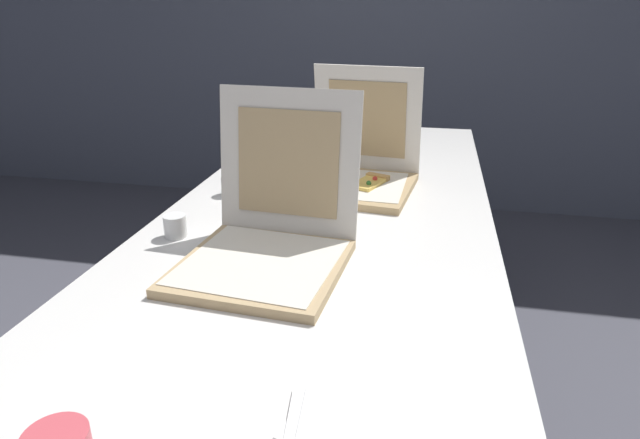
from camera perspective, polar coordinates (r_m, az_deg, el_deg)
wall_back at (r=3.60m, az=7.90°, el=21.90°), size 10.00×0.10×2.60m
table at (r=1.55m, az=0.63°, el=-1.00°), size 0.92×2.42×0.74m
pizza_box_front at (r=1.24m, az=-5.56°, el=-2.29°), size 0.39×0.43×0.38m
pizza_box_middle at (r=1.75m, az=4.03°, el=5.11°), size 0.40×0.40×0.37m
cup_white_far at (r=1.92m, az=-3.98°, el=5.90°), size 0.06×0.06×0.06m
cup_white_mid at (r=1.71m, az=-9.41°, el=3.56°), size 0.06×0.06×0.06m
cup_white_near_center at (r=1.43m, az=-15.03°, el=-0.68°), size 0.06×0.06×0.06m
napkin_pile at (r=0.82m, az=1.71°, el=-20.65°), size 0.17×0.16×0.01m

